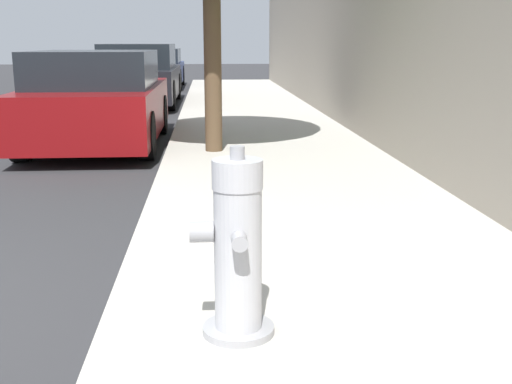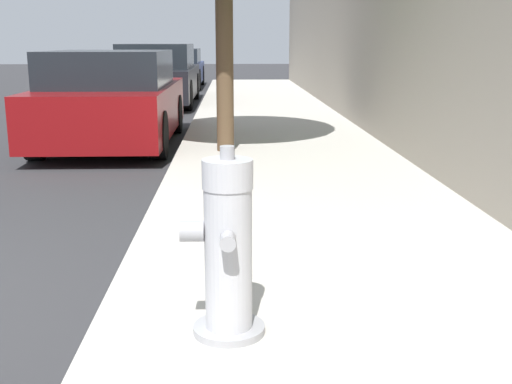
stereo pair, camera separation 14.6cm
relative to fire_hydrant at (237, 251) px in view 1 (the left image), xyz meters
The scene contains 5 objects.
sidewalk_slab 0.89m from the fire_hydrant, 23.83° to the left, with size 2.71×40.00×0.13m.
fire_hydrant is the anchor object (origin of this frame).
parked_car_near 6.68m from the fire_hydrant, 104.61° to the left, with size 1.75×3.87×1.34m.
parked_car_mid 12.68m from the fire_hydrant, 97.76° to the left, with size 1.74×4.47×1.41m.
parked_car_far 18.42m from the fire_hydrant, 95.59° to the left, with size 1.69×4.02×1.24m.
Camera 1 is at (2.15, -3.08, 1.47)m, focal length 45.00 mm.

